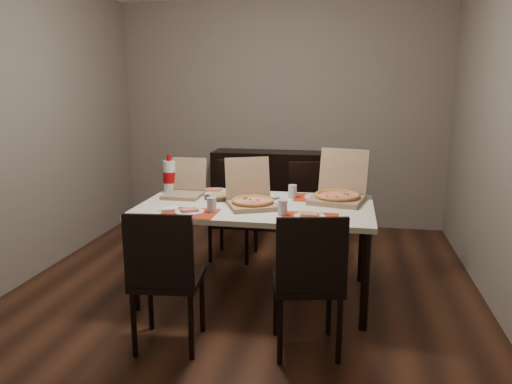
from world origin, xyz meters
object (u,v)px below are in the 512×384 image
at_px(soda_bottle, 170,176).
at_px(chair_near_right, 308,278).
at_px(sideboard, 278,190).
at_px(dip_bowl, 273,197).
at_px(dining_table, 256,213).
at_px(pizza_box_center, 252,199).
at_px(chair_far_right, 311,207).
at_px(chair_far_left, 235,205).
at_px(chair_near_left, 165,274).

bearing_deg(soda_bottle, chair_near_right, -41.25).
distance_m(sideboard, dip_bowl, 1.73).
bearing_deg(dining_table, pizza_box_center, -111.18).
relative_size(chair_far_right, soda_bottle, 2.85).
height_order(dining_table, chair_far_right, chair_far_right).
xyz_separation_m(chair_near_right, chair_far_right, (-0.12, 1.78, 0.00)).
xyz_separation_m(chair_far_left, soda_bottle, (-0.44, -0.60, 0.38)).
height_order(dining_table, soda_bottle, soda_bottle).
bearing_deg(dining_table, chair_far_left, 112.54).
xyz_separation_m(chair_near_left, pizza_box_center, (0.38, 0.88, 0.30)).
bearing_deg(sideboard, pizza_box_center, -87.72).
bearing_deg(chair_far_left, soda_bottle, -126.34).
height_order(chair_near_left, chair_far_right, same).
height_order(chair_near_left, dip_bowl, chair_near_left).
distance_m(dining_table, soda_bottle, 0.89).
bearing_deg(chair_near_left, sideboard, 83.95).
distance_m(chair_near_right, soda_bottle, 1.77).
xyz_separation_m(sideboard, dip_bowl, (0.20, -1.69, 0.31)).
height_order(pizza_box_center, dip_bowl, pizza_box_center).
distance_m(dining_table, chair_far_right, 1.02).
xyz_separation_m(chair_near_right, dip_bowl, (-0.38, 1.06, 0.25)).
bearing_deg(dining_table, sideboard, 93.05).
relative_size(sideboard, dip_bowl, 13.99).
distance_m(dining_table, chair_far_left, 0.99).
xyz_separation_m(dining_table, chair_far_right, (0.36, 0.94, -0.17)).
bearing_deg(dip_bowl, chair_far_left, 125.10).
bearing_deg(chair_far_right, pizza_box_center, -110.95).
height_order(chair_near_left, chair_near_right, same).
relative_size(chair_far_left, soda_bottle, 2.85).
bearing_deg(dip_bowl, chair_near_left, -113.32).
bearing_deg(chair_near_left, pizza_box_center, 66.53).
height_order(sideboard, soda_bottle, soda_bottle).
bearing_deg(soda_bottle, chair_far_left, 53.66).
relative_size(chair_near_left, chair_far_left, 1.00).
bearing_deg(dining_table, chair_near_left, -113.32).
distance_m(chair_near_right, pizza_box_center, 0.97).
bearing_deg(chair_far_right, chair_near_left, -112.14).
distance_m(chair_near_left, chair_far_left, 1.84).
bearing_deg(chair_far_left, sideboard, 74.97).
distance_m(chair_far_left, dip_bowl, 0.86).
bearing_deg(chair_far_left, dining_table, -67.46).
distance_m(sideboard, dining_table, 1.93).
height_order(chair_far_left, dip_bowl, chair_far_left).
xyz_separation_m(sideboard, pizza_box_center, (0.08, -1.97, 0.36)).
relative_size(sideboard, chair_far_left, 1.61).
bearing_deg(chair_near_right, dip_bowl, 109.84).
xyz_separation_m(chair_near_left, chair_far_right, (0.76, 1.88, 0.00)).
distance_m(chair_far_left, soda_bottle, 0.83).
relative_size(dining_table, chair_near_right, 1.94).
distance_m(sideboard, pizza_box_center, 2.01).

